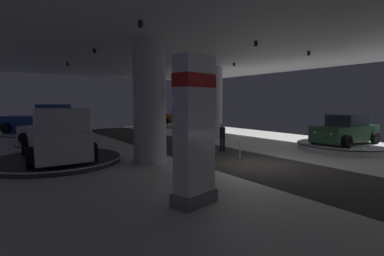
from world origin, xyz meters
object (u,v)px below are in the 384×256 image
column_left (150,103)px  display_car_near_right (345,131)px  pickup_truck_deep_left (40,121)px  brand_sign_pylon (194,129)px  display_platform_near_right (344,146)px  display_platform_deep_left (37,134)px  display_platform_far_left (55,144)px  display_car_deep_right (182,117)px  visitor_walking_near (152,129)px  display_platform_mid_left (57,160)px  visitor_walking_far (222,135)px  column_right (213,103)px  display_platform_deep_right (182,125)px  display_car_far_left (55,131)px  pickup_truck_mid_left (57,138)px

column_left → display_car_near_right: 11.57m
pickup_truck_deep_left → display_car_near_right: (13.89, -17.33, -0.11)m
brand_sign_pylon → display_platform_near_right: 12.77m
display_platform_deep_left → display_platform_far_left: bearing=-87.1°
brand_sign_pylon → display_platform_near_right: brand_sign_pylon is taller
display_car_deep_right → display_car_near_right: display_car_near_right is taller
display_car_deep_right → display_car_near_right: (-0.30, -18.24, 0.01)m
brand_sign_pylon → visitor_walking_near: size_ratio=2.53×
display_platform_deep_left → display_platform_mid_left: bearing=-92.3°
column_left → visitor_walking_near: bearing=62.8°
display_platform_deep_left → pickup_truck_deep_left: size_ratio=1.05×
brand_sign_pylon → visitor_walking_far: (6.22, 6.12, -1.17)m
column_right → display_platform_deep_right: (2.91, 9.12, -2.55)m
display_car_near_right → visitor_walking_near: bearing=129.5°
display_platform_deep_left → pickup_truck_deep_left: 1.12m
column_left → display_platform_mid_left: column_left is taller
brand_sign_pylon → display_platform_far_left: bearing=95.7°
display_car_deep_right → display_platform_far_left: (-14.07, -7.11, -1.00)m
column_left → pickup_truck_deep_left: 14.49m
column_left → display_car_deep_right: bearing=53.1°
column_right → display_car_far_left: size_ratio=1.25×
visitor_walking_near → column_left: bearing=-117.2°
display_platform_mid_left → display_platform_near_right: bearing=-21.2°
column_left → visitor_walking_near: (3.21, 6.25, -1.84)m
column_right → display_platform_mid_left: bearing=-163.7°
pickup_truck_deep_left → display_platform_mid_left: size_ratio=0.93×
display_platform_far_left → visitor_walking_near: size_ratio=2.83×
brand_sign_pylon → visitor_walking_near: 12.79m
column_right → brand_sign_pylon: 15.16m
display_platform_far_left → visitor_walking_near: visitor_walking_near is taller
brand_sign_pylon → display_car_deep_right: bearing=58.3°
visitor_walking_far → column_left: bearing=-173.9°
display_platform_deep_left → pickup_truck_mid_left: (-0.49, -12.24, 1.00)m
display_platform_far_left → visitor_walking_near: (5.98, -1.67, 0.77)m
display_platform_deep_right → display_platform_mid_left: 19.50m
display_platform_deep_left → visitor_walking_far: (7.89, -13.85, 0.73)m
column_left → display_platform_far_left: 8.78m
display_platform_near_right → display_car_far_left: bearing=141.0°
display_car_deep_right → pickup_truck_mid_left: pickup_truck_mid_left is taller
pickup_truck_deep_left → display_car_deep_right: 14.21m
display_platform_near_right → visitor_walking_near: bearing=129.3°
pickup_truck_mid_left → visitor_walking_near: pickup_truck_mid_left is taller
pickup_truck_mid_left → display_car_near_right: bearing=-20.1°
display_platform_mid_left → display_platform_far_left: 5.53m
brand_sign_pylon → display_platform_mid_left: (-2.15, 8.05, -1.94)m
pickup_truck_deep_left → visitor_walking_near: size_ratio=3.40×
brand_sign_pylon → visitor_walking_near: bearing=68.6°
visitor_walking_far → display_platform_far_left: bearing=135.6°
column_right → display_platform_deep_right: size_ratio=1.05×
column_right → display_platform_near_right: bearing=-74.2°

